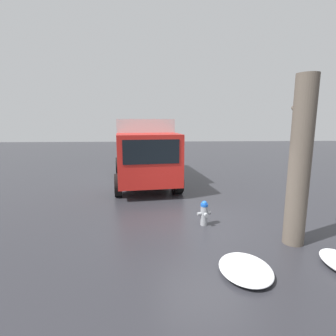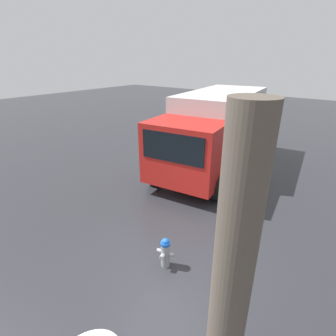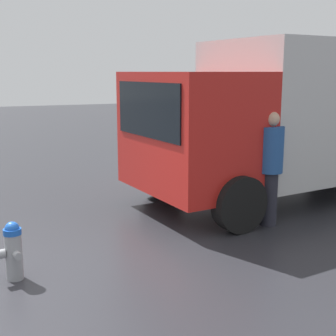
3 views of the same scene
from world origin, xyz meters
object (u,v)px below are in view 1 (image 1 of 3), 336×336
at_px(fire_hydrant, 204,213).
at_px(pedestrian, 174,167).
at_px(delivery_truck, 143,147).
at_px(tree_trunk, 300,162).

xyz_separation_m(fire_hydrant, pedestrian, (4.00, 0.55, 0.64)).
relative_size(delivery_truck, pedestrian, 3.88).
height_order(delivery_truck, pedestrian, delivery_truck).
bearing_deg(pedestrian, delivery_truck, 178.65).
relative_size(tree_trunk, delivery_truck, 0.56).
height_order(tree_trunk, pedestrian, tree_trunk).
bearing_deg(delivery_truck, tree_trunk, 111.76).
bearing_deg(fire_hydrant, tree_trunk, 47.27).
distance_m(fire_hydrant, delivery_truck, 6.32).
xyz_separation_m(fire_hydrant, delivery_truck, (5.86, 1.99, 1.28)).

